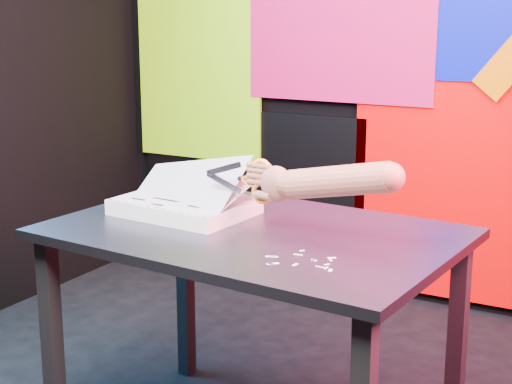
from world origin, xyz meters
The scene contains 7 objects.
room centered at (0.00, 0.00, 1.35)m, with size 3.01×3.01×2.71m.
backdrop centered at (0.06, 1.46, 0.96)m, with size 2.88×0.05×2.08m.
work_table centered at (0.14, -0.08, 0.66)m, with size 1.24×0.87×0.75m.
printout_stack centered at (-0.14, -0.03, 0.78)m, with size 0.43×0.33×0.22m.
scissors centered at (0.14, -0.06, 0.90)m, with size 0.24×0.04×0.14m.
hand_forearm centered at (0.38, -0.09, 0.93)m, with size 0.49×0.12×0.16m.
paper_clippings centered at (0.39, -0.28, 0.75)m, with size 0.21×0.16×0.00m.
Camera 1 is at (1.24, -2.04, 1.40)m, focal length 55.00 mm.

